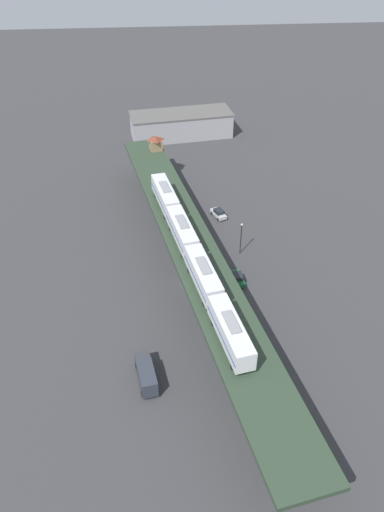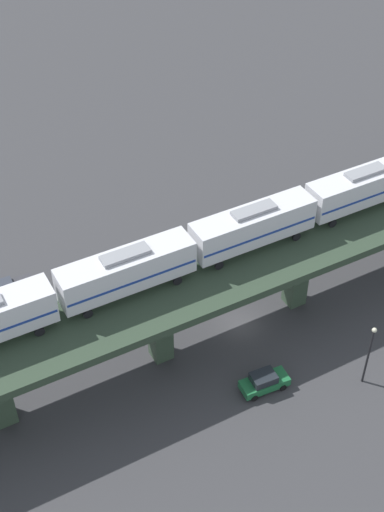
{
  "view_description": "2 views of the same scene",
  "coord_description": "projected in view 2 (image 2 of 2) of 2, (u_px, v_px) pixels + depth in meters",
  "views": [
    {
      "loc": [
        -6.19,
        -69.93,
        59.2
      ],
      "look_at": [
        -0.53,
        -4.64,
        9.57
      ],
      "focal_mm": 35.0,
      "sensor_mm": 36.0,
      "label": 1
    },
    {
      "loc": [
        44.7,
        -19.04,
        50.87
      ],
      "look_at": [
        -0.53,
        -4.64,
        9.57
      ],
      "focal_mm": 50.0,
      "sensor_mm": 36.0,
      "label": 2
    }
  ],
  "objects": [
    {
      "name": "elevated_viaduct",
      "position": [
        240.0,
        272.0,
        65.27
      ],
      "size": [
        25.78,
        91.91,
        8.07
      ],
      "color": "#2C3D2C",
      "rests_on": "ground"
    },
    {
      "name": "ground_plane",
      "position": [
        239.0,
        323.0,
        69.88
      ],
      "size": [
        400.0,
        400.0,
        0.0
      ],
      "primitive_type": "plane",
      "color": "#38383A"
    },
    {
      "name": "subway_train",
      "position": [
        192.0,
        247.0,
        62.23
      ],
      "size": [
        12.24,
        49.42,
        4.45
      ],
      "color": "silver",
      "rests_on": "elevated_viaduct"
    },
    {
      "name": "street_lamp",
      "position": [
        369.0,
        351.0,
        61.77
      ],
      "size": [
        0.44,
        0.44,
        6.94
      ],
      "color": "black",
      "rests_on": "ground"
    },
    {
      "name": "street_car_green",
      "position": [
        264.0,
        382.0,
        63.23
      ],
      "size": [
        2.33,
        4.57,
        1.89
      ],
      "color": "#1E6638",
      "rests_on": "ground"
    }
  ]
}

